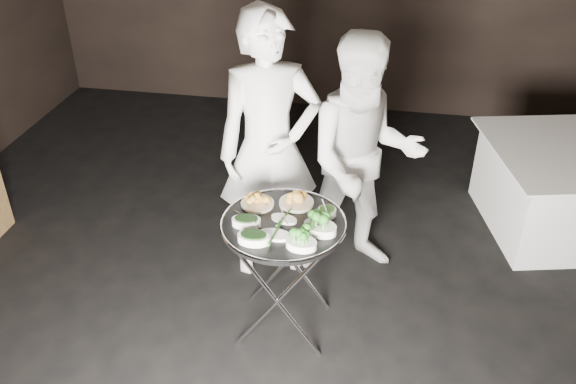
% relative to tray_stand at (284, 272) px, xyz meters
% --- Properties ---
extents(floor, '(6.00, 7.00, 0.05)m').
position_rel_tray_stand_xyz_m(floor, '(-0.23, 0.07, -0.48)').
color(floor, black).
rests_on(floor, ground).
extents(tray_stand, '(0.55, 0.47, 0.81)m').
position_rel_tray_stand_xyz_m(tray_stand, '(0.00, 0.00, 0.00)').
color(tray_stand, silver).
rests_on(tray_stand, floor).
extents(serving_tray, '(0.76, 0.76, 0.04)m').
position_rel_tray_stand_xyz_m(serving_tray, '(0.00, 0.00, 0.36)').
color(serving_tray, black).
rests_on(serving_tray, tray_stand).
extents(potato_plate_a, '(0.22, 0.22, 0.07)m').
position_rel_tray_stand_xyz_m(potato_plate_a, '(-0.19, 0.16, 0.41)').
color(potato_plate_a, beige).
rests_on(potato_plate_a, serving_tray).
extents(potato_plate_b, '(0.23, 0.23, 0.08)m').
position_rel_tray_stand_xyz_m(potato_plate_b, '(0.04, 0.21, 0.41)').
color(potato_plate_b, beige).
rests_on(potato_plate_b, serving_tray).
extents(greens_bowl, '(0.11, 0.11, 0.06)m').
position_rel_tray_stand_xyz_m(greens_bowl, '(0.24, 0.13, 0.40)').
color(greens_bowl, white).
rests_on(greens_bowl, serving_tray).
extents(asparagus_plate_a, '(0.18, 0.13, 0.03)m').
position_rel_tray_stand_xyz_m(asparagus_plate_a, '(-0.00, 0.02, 0.39)').
color(asparagus_plate_a, white).
rests_on(asparagus_plate_a, serving_tray).
extents(asparagus_plate_b, '(0.20, 0.13, 0.04)m').
position_rel_tray_stand_xyz_m(asparagus_plate_b, '(-0.02, -0.14, 0.39)').
color(asparagus_plate_b, white).
rests_on(asparagus_plate_b, serving_tray).
extents(spinach_bowl_a, '(0.18, 0.12, 0.07)m').
position_rel_tray_stand_xyz_m(spinach_bowl_a, '(-0.21, -0.06, 0.41)').
color(spinach_bowl_a, white).
rests_on(spinach_bowl_a, serving_tray).
extents(spinach_bowl_b, '(0.18, 0.12, 0.08)m').
position_rel_tray_stand_xyz_m(spinach_bowl_b, '(-0.13, -0.22, 0.41)').
color(spinach_bowl_b, white).
rests_on(spinach_bowl_b, serving_tray).
extents(broccoli_bowl_a, '(0.23, 0.19, 0.08)m').
position_rel_tray_stand_xyz_m(broccoli_bowl_a, '(0.22, -0.05, 0.41)').
color(broccoli_bowl_a, white).
rests_on(broccoli_bowl_a, serving_tray).
extents(broccoli_bowl_b, '(0.18, 0.14, 0.07)m').
position_rel_tray_stand_xyz_m(broccoli_bowl_b, '(0.14, -0.22, 0.41)').
color(broccoli_bowl_b, white).
rests_on(broccoli_bowl_b, serving_tray).
extents(serving_utensils, '(0.57, 0.43, 0.01)m').
position_rel_tray_stand_xyz_m(serving_utensils, '(0.02, 0.07, 0.42)').
color(serving_utensils, silver).
rests_on(serving_utensils, serving_tray).
extents(waiter_left, '(0.82, 0.69, 1.92)m').
position_rel_tray_stand_xyz_m(waiter_left, '(-0.22, 0.65, 0.50)').
color(waiter_left, silver).
rests_on(waiter_left, floor).
extents(waiter_right, '(1.00, 0.87, 1.76)m').
position_rel_tray_stand_xyz_m(waiter_right, '(0.41, 0.75, 0.43)').
color(waiter_right, silver).
rests_on(waiter_right, floor).
extents(dining_table, '(1.24, 1.24, 0.71)m').
position_rel_tray_stand_xyz_m(dining_table, '(1.98, 1.52, -0.10)').
color(dining_table, white).
rests_on(dining_table, floor).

